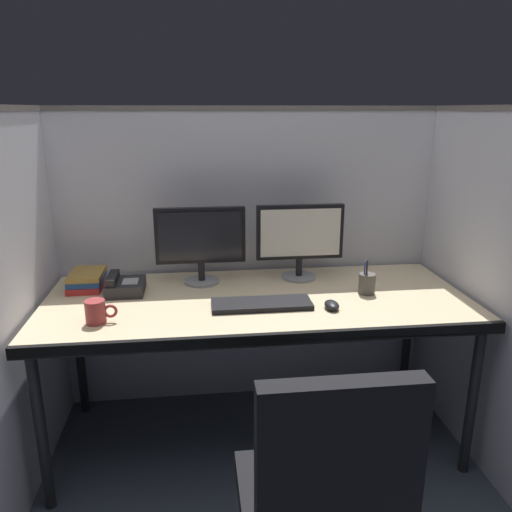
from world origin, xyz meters
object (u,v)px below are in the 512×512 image
pen_cup (367,283)px  coffee_mug (96,312)px  monitor_left (200,240)px  desk_phone (124,286)px  desk (258,308)px  book_stack (87,280)px  monitor_right (300,237)px  keyboard_main (262,304)px  computer_mouse (332,305)px

pen_cup → coffee_mug: bearing=-170.7°
monitor_left → desk_phone: 0.41m
desk → desk_phone: size_ratio=10.00×
desk → coffee_mug: 0.70m
pen_cup → book_stack: bearing=170.0°
desk_phone → pen_cup: (1.11, -0.14, 0.02)m
desk_phone → monitor_right: bearing=7.3°
coffee_mug → book_stack: (-0.12, 0.42, -0.01)m
desk → monitor_right: bearing=46.3°
monitor_left → keyboard_main: 0.47m
coffee_mug → computer_mouse: bearing=1.8°
book_stack → pen_cup: bearing=-10.0°
monitor_right → desk_phone: bearing=-172.7°
desk → computer_mouse: size_ratio=19.79×
monitor_left → monitor_right: (0.49, 0.01, 0.00)m
pen_cup → keyboard_main: bearing=-168.8°
monitor_left → computer_mouse: 0.70m
monitor_right → book_stack: (-1.03, -0.02, -0.17)m
desk → keyboard_main: bearing=-87.0°
keyboard_main → book_stack: (-0.79, 0.33, 0.03)m
computer_mouse → desk_phone: bearing=161.4°
computer_mouse → desk_phone: size_ratio=0.51×
desk_phone → pen_cup: 1.12m
computer_mouse → desk_phone: (-0.90, 0.30, 0.02)m
book_stack → desk_phone: bearing=-25.0°
desk → desk_phone: (-0.60, 0.14, 0.08)m
keyboard_main → coffee_mug: 0.68m
computer_mouse → pen_cup: pen_cup is taller
desk → monitor_right: monitor_right is taller
desk_phone → pen_cup: bearing=-7.3°
keyboard_main → desk_phone: size_ratio=2.26×
desk → book_stack: book_stack is taller
monitor_left → monitor_right: 0.49m
desk_phone → book_stack: bearing=155.0°
pen_cup → monitor_right: bearing=136.8°
monitor_right → pen_cup: 0.40m
computer_mouse → keyboard_main: bearing=168.0°
monitor_right → computer_mouse: size_ratio=4.48×
desk → keyboard_main: size_ratio=4.42×
desk → monitor_left: (-0.25, 0.24, 0.27)m
desk → computer_mouse: computer_mouse is taller
keyboard_main → book_stack: bearing=157.6°
monitor_left → monitor_right: bearing=1.3°
computer_mouse → desk_phone: 0.95m
keyboard_main → desk: bearing=93.0°
monitor_left → pen_cup: bearing=-17.6°
monitor_right → computer_mouse: bearing=-81.9°
monitor_left → computer_mouse: (0.54, -0.40, -0.20)m
monitor_right → book_stack: size_ratio=1.97×
keyboard_main → monitor_right: bearing=56.1°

